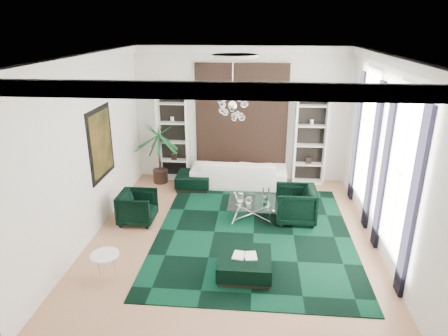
# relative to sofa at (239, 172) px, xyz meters

# --- Properties ---
(floor) EXTENTS (6.00, 7.00, 0.02)m
(floor) POSITION_rel_sofa_xyz_m (0.02, -2.91, -0.40)
(floor) COLOR tan
(floor) RESTS_ON ground
(ceiling) EXTENTS (6.00, 7.00, 0.02)m
(ceiling) POSITION_rel_sofa_xyz_m (0.02, -2.91, 3.42)
(ceiling) COLOR white
(ceiling) RESTS_ON ground
(wall_back) EXTENTS (6.00, 0.02, 3.80)m
(wall_back) POSITION_rel_sofa_xyz_m (0.02, 0.60, 1.51)
(wall_back) COLOR silver
(wall_back) RESTS_ON ground
(wall_front) EXTENTS (6.00, 0.02, 3.80)m
(wall_front) POSITION_rel_sofa_xyz_m (0.02, -6.42, 1.51)
(wall_front) COLOR silver
(wall_front) RESTS_ON ground
(wall_left) EXTENTS (0.02, 7.00, 3.80)m
(wall_left) POSITION_rel_sofa_xyz_m (-2.99, -2.91, 1.51)
(wall_left) COLOR silver
(wall_left) RESTS_ON ground
(wall_right) EXTENTS (0.02, 7.00, 3.80)m
(wall_right) POSITION_rel_sofa_xyz_m (3.03, -2.91, 1.51)
(wall_right) COLOR silver
(wall_right) RESTS_ON ground
(crown_molding) EXTENTS (6.00, 7.00, 0.18)m
(crown_molding) POSITION_rel_sofa_xyz_m (0.02, -2.91, 3.31)
(crown_molding) COLOR white
(crown_molding) RESTS_ON ceiling
(ceiling_medallion) EXTENTS (0.90, 0.90, 0.05)m
(ceiling_medallion) POSITION_rel_sofa_xyz_m (0.02, -2.61, 3.38)
(ceiling_medallion) COLOR white
(ceiling_medallion) RESTS_ON ceiling
(tapestry) EXTENTS (2.50, 0.06, 2.80)m
(tapestry) POSITION_rel_sofa_xyz_m (0.02, 0.55, 1.51)
(tapestry) COLOR black
(tapestry) RESTS_ON wall_back
(shelving_left) EXTENTS (0.90, 0.38, 2.80)m
(shelving_left) POSITION_rel_sofa_xyz_m (-1.93, 0.40, 1.01)
(shelving_left) COLOR white
(shelving_left) RESTS_ON floor
(shelving_right) EXTENTS (0.90, 0.38, 2.80)m
(shelving_right) POSITION_rel_sofa_xyz_m (1.97, 0.40, 1.01)
(shelving_right) COLOR white
(shelving_right) RESTS_ON floor
(painting) EXTENTS (0.04, 1.30, 1.60)m
(painting) POSITION_rel_sofa_xyz_m (-2.95, -2.31, 1.46)
(painting) COLOR black
(painting) RESTS_ON wall_left
(window_near) EXTENTS (0.03, 1.10, 2.90)m
(window_near) POSITION_rel_sofa_xyz_m (3.01, -3.81, 1.51)
(window_near) COLOR white
(window_near) RESTS_ON wall_right
(curtain_near_a) EXTENTS (0.07, 0.30, 3.25)m
(curtain_near_a) POSITION_rel_sofa_xyz_m (2.98, -4.59, 1.26)
(curtain_near_a) COLOR black
(curtain_near_a) RESTS_ON floor
(curtain_near_b) EXTENTS (0.07, 0.30, 3.25)m
(curtain_near_b) POSITION_rel_sofa_xyz_m (2.98, -3.03, 1.26)
(curtain_near_b) COLOR black
(curtain_near_b) RESTS_ON floor
(window_far) EXTENTS (0.03, 1.10, 2.90)m
(window_far) POSITION_rel_sofa_xyz_m (3.01, -1.41, 1.51)
(window_far) COLOR white
(window_far) RESTS_ON wall_right
(curtain_far_a) EXTENTS (0.07, 0.30, 3.25)m
(curtain_far_a) POSITION_rel_sofa_xyz_m (2.98, -2.19, 1.26)
(curtain_far_a) COLOR black
(curtain_far_a) RESTS_ON floor
(curtain_far_b) EXTENTS (0.07, 0.30, 3.25)m
(curtain_far_b) POSITION_rel_sofa_xyz_m (2.98, -0.63, 1.26)
(curtain_far_b) COLOR black
(curtain_far_b) RESTS_ON floor
(rug) EXTENTS (4.20, 5.00, 0.02)m
(rug) POSITION_rel_sofa_xyz_m (0.48, -2.78, -0.38)
(rug) COLOR black
(rug) RESTS_ON floor
(sofa) EXTENTS (2.64, 1.03, 0.77)m
(sofa) POSITION_rel_sofa_xyz_m (0.00, 0.00, 0.00)
(sofa) COLOR white
(sofa) RESTS_ON floor
(armchair_left) EXTENTS (0.81, 0.79, 0.74)m
(armchair_left) POSITION_rel_sofa_xyz_m (-2.20, -2.43, -0.02)
(armchair_left) COLOR black
(armchair_left) RESTS_ON floor
(armchair_right) EXTENTS (0.92, 0.89, 0.83)m
(armchair_right) POSITION_rel_sofa_xyz_m (1.42, -2.05, 0.03)
(armchair_right) COLOR black
(armchair_right) RESTS_ON floor
(coffee_table) EXTENTS (1.15, 1.15, 0.40)m
(coffee_table) POSITION_rel_sofa_xyz_m (0.44, -1.91, -0.19)
(coffee_table) COLOR white
(coffee_table) RESTS_ON floor
(ottoman_side) EXTENTS (0.92, 0.92, 0.41)m
(ottoman_side) POSITION_rel_sofa_xyz_m (-1.24, -0.28, -0.18)
(ottoman_side) COLOR black
(ottoman_side) RESTS_ON floor
(ottoman_front) EXTENTS (0.96, 0.96, 0.38)m
(ottoman_front) POSITION_rel_sofa_xyz_m (0.34, -4.27, -0.19)
(ottoman_front) COLOR black
(ottoman_front) RESTS_ON floor
(book) EXTENTS (0.45, 0.30, 0.03)m
(book) POSITION_rel_sofa_xyz_m (0.34, -4.27, 0.01)
(book) COLOR white
(book) RESTS_ON ottoman_front
(side_table) EXTENTS (0.51, 0.51, 0.49)m
(side_table) POSITION_rel_sofa_xyz_m (-2.14, -4.61, -0.14)
(side_table) COLOR white
(side_table) RESTS_ON floor
(palm) EXTENTS (1.43, 1.43, 2.30)m
(palm) POSITION_rel_sofa_xyz_m (-2.27, 0.04, 0.76)
(palm) COLOR #134B22
(palm) RESTS_ON floor
(chandelier) EXTENTS (0.73, 0.73, 0.66)m
(chandelier) POSITION_rel_sofa_xyz_m (-0.00, -2.85, 2.46)
(chandelier) COLOR white
(chandelier) RESTS_ON ceiling
(table_plant) EXTENTS (0.14, 0.11, 0.25)m
(table_plant) POSITION_rel_sofa_xyz_m (0.73, -2.15, 0.14)
(table_plant) COLOR #134B22
(table_plant) RESTS_ON coffee_table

